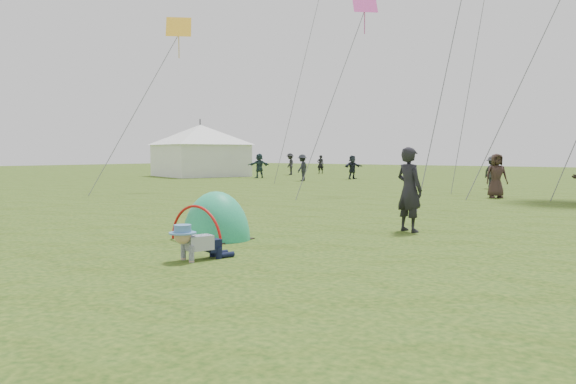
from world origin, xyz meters
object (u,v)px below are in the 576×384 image
Objects in this scene: crawling_toddler at (195,242)px; popup_tent at (216,239)px; event_marquee at (200,149)px; standing_adult at (409,190)px.

popup_tent is at bearing 142.48° from crawling_toddler.
event_marquee is at bearing 139.00° from popup_tent.
event_marquee is (-26.11, 18.06, 1.15)m from standing_adult.
standing_adult is at bearing -17.86° from event_marquee.
standing_adult is (2.68, 3.43, 0.96)m from popup_tent.
popup_tent is 31.86m from event_marquee.
standing_adult is at bearing 92.01° from crawling_toddler.
event_marquee is (-24.82, 23.36, 1.79)m from crawling_toddler.
crawling_toddler is 34.13m from event_marquee.
standing_adult is 31.77m from event_marquee.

